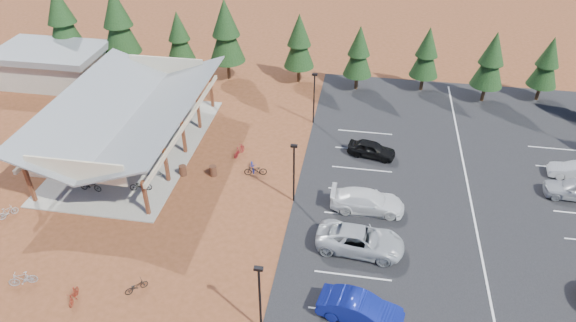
{
  "coord_description": "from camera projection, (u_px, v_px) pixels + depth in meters",
  "views": [
    {
      "loc": [
        9.68,
        -28.4,
        25.16
      ],
      "look_at": [
        4.19,
        4.22,
        2.11
      ],
      "focal_mm": 32.0,
      "sensor_mm": 36.0,
      "label": 1
    }
  ],
  "objects": [
    {
      "name": "bike_9",
      "position": [
        8.0,
        212.0,
        37.83
      ],
      "size": [
        1.17,
        1.46,
        0.89
      ],
      "primitive_type": "imported",
      "rotation": [
        0.0,
        0.0,
        2.55
      ],
      "color": "#9C9FA4",
      "rests_on": "ground"
    },
    {
      "name": "car_3",
      "position": [
        367.0,
        201.0,
        38.26
      ],
      "size": [
        5.51,
        2.26,
        1.6
      ],
      "primitive_type": "imported",
      "rotation": [
        0.0,
        0.0,
        1.57
      ],
      "color": "white",
      "rests_on": "asphalt_lot"
    },
    {
      "name": "trash_bin_0",
      "position": [
        183.0,
        171.0,
        42.1
      ],
      "size": [
        0.6,
        0.6,
        0.9
      ],
      "primitive_type": "cylinder",
      "color": "#4B2A1B",
      "rests_on": "ground"
    },
    {
      "name": "asphalt_lot",
      "position": [
        473.0,
        211.0,
        38.57
      ],
      "size": [
        27.0,
        44.0,
        0.04
      ],
      "primitive_type": "cube",
      "color": "black",
      "rests_on": "ground"
    },
    {
      "name": "pine_2",
      "position": [
        179.0,
        36.0,
        55.79
      ],
      "size": [
        3.1,
        3.1,
        7.22
      ],
      "color": "#382314",
      "rests_on": "ground"
    },
    {
      "name": "pine_7",
      "position": [
        491.0,
        60.0,
        50.37
      ],
      "size": [
        3.19,
        3.19,
        7.43
      ],
      "color": "#382314",
      "rests_on": "ground"
    },
    {
      "name": "outbuilding",
      "position": [
        52.0,
        65.0,
        55.35
      ],
      "size": [
        11.0,
        7.0,
        3.9
      ],
      "color": "#ADA593",
      "rests_on": "ground"
    },
    {
      "name": "pine_5",
      "position": [
        359.0,
        51.0,
        52.72
      ],
      "size": [
        3.01,
        3.01,
        7.02
      ],
      "color": "#382314",
      "rests_on": "ground"
    },
    {
      "name": "pine_0",
      "position": [
        61.0,
        18.0,
        56.54
      ],
      "size": [
        4.05,
        4.05,
        9.44
      ],
      "color": "#382314",
      "rests_on": "ground"
    },
    {
      "name": "concrete_pad",
      "position": [
        136.0,
        147.0,
        45.68
      ],
      "size": [
        10.6,
        18.6,
        0.1
      ],
      "primitive_type": "cube",
      "color": "gray",
      "rests_on": "ground"
    },
    {
      "name": "pine_3",
      "position": [
        226.0,
        31.0,
        54.14
      ],
      "size": [
        3.85,
        3.85,
        8.96
      ],
      "color": "#382314",
      "rests_on": "ground"
    },
    {
      "name": "bike_15",
      "position": [
        239.0,
        150.0,
        44.49
      ],
      "size": [
        0.94,
        1.67,
        0.97
      ],
      "primitive_type": "imported",
      "rotation": [
        0.0,
        0.0,
        2.82
      ],
      "color": "maroon",
      "rests_on": "ground"
    },
    {
      "name": "car_9",
      "position": [
        576.0,
        171.0,
        41.57
      ],
      "size": [
        4.24,
        1.92,
        1.35
      ],
      "primitive_type": "imported",
      "rotation": [
        0.0,
        0.0,
        -1.69
      ],
      "color": "white",
      "rests_on": "asphalt_lot"
    },
    {
      "name": "bike_16",
      "position": [
        255.0,
        170.0,
        42.07
      ],
      "size": [
        1.97,
        1.0,
        0.99
      ],
      "primitive_type": "imported",
      "rotation": [
        0.0,
        0.0,
        4.91
      ],
      "color": "black",
      "rests_on": "ground"
    },
    {
      "name": "car_1",
      "position": [
        360.0,
        309.0,
        30.02
      ],
      "size": [
        5.28,
        2.69,
        1.66
      ],
      "primitive_type": "imported",
      "rotation": [
        0.0,
        0.0,
        1.38
      ],
      "color": "navy",
      "rests_on": "asphalt_lot"
    },
    {
      "name": "bike_3",
      "position": [
        132.0,
        105.0,
        50.97
      ],
      "size": [
        1.75,
        0.99,
        1.01
      ],
      "primitive_type": "imported",
      "rotation": [
        0.0,
        0.0,
        1.25
      ],
      "color": "maroon",
      "rests_on": "concrete_pad"
    },
    {
      "name": "pine_6",
      "position": [
        427.0,
        53.0,
        52.57
      ],
      "size": [
        2.99,
        2.99,
        6.97
      ],
      "color": "#382314",
      "rests_on": "ground"
    },
    {
      "name": "pine_4",
      "position": [
        299.0,
        41.0,
        53.93
      ],
      "size": [
        3.29,
        3.29,
        7.66
      ],
      "color": "#382314",
      "rests_on": "ground"
    },
    {
      "name": "bike_1",
      "position": [
        84.0,
        154.0,
        43.93
      ],
      "size": [
        1.52,
        0.45,
        0.91
      ],
      "primitive_type": "imported",
      "rotation": [
        0.0,
        0.0,
        1.55
      ],
      "color": "gray",
      "rests_on": "concrete_pad"
    },
    {
      "name": "bike_pavilion",
      "position": [
        129.0,
        110.0,
        43.52
      ],
      "size": [
        11.65,
        19.4,
        4.97
      ],
      "color": "#5D241A",
      "rests_on": "concrete_pad"
    },
    {
      "name": "bike_5",
      "position": [
        152.0,
        171.0,
        41.8
      ],
      "size": [
        1.67,
        0.53,
        0.99
      ],
      "primitive_type": "imported",
      "rotation": [
        0.0,
        0.0,
        1.61
      ],
      "color": "gray",
      "rests_on": "concrete_pad"
    },
    {
      "name": "bike_6",
      "position": [
        149.0,
        136.0,
        46.25
      ],
      "size": [
        2.0,
        0.95,
        1.01
      ],
      "primitive_type": "imported",
      "rotation": [
        0.0,
        0.0,
        1.42
      ],
      "color": "navy",
      "rests_on": "concrete_pad"
    },
    {
      "name": "car_8",
      "position": [
        576.0,
        189.0,
        39.47
      ],
      "size": [
        4.74,
        2.13,
        1.58
      ],
      "primitive_type": "imported",
      "rotation": [
        0.0,
        0.0,
        -1.63
      ],
      "color": "#A7A9AF",
      "rests_on": "asphalt_lot"
    },
    {
      "name": "bike_14",
      "position": [
        253.0,
        166.0,
        42.68
      ],
      "size": [
        1.07,
        1.68,
        0.83
      ],
      "primitive_type": "imported",
      "rotation": [
        0.0,
        0.0,
        0.36
      ],
      "color": "navy",
      "rests_on": "ground"
    },
    {
      "name": "car_2",
      "position": [
        360.0,
        240.0,
        34.78
      ],
      "size": [
        6.18,
        3.24,
        1.66
      ],
      "primitive_type": "imported",
      "rotation": [
        0.0,
        0.0,
        1.49
      ],
      "color": "#B1B5BA",
      "rests_on": "asphalt_lot"
    },
    {
      "name": "bike_4",
      "position": [
        141.0,
        185.0,
        40.27
      ],
      "size": [
        1.84,
        0.97,
        0.92
      ],
      "primitive_type": "imported",
      "rotation": [
        0.0,
        0.0,
        1.79
      ],
      "color": "black",
      "rests_on": "concrete_pad"
    },
    {
      "name": "lamp_post_0",
      "position": [
        260.0,
        295.0,
        28.2
      ],
      "size": [
        0.5,
        0.25,
        5.14
      ],
      "color": "black",
      "rests_on": "ground"
    },
    {
      "name": "car_4",
      "position": [
        372.0,
        149.0,
        44.2
      ],
      "size": [
        4.33,
        2.4,
        1.39
      ],
      "primitive_type": "imported",
      "rotation": [
        0.0,
        0.0,
        1.38
      ],
      "color": "black",
      "rests_on": "asphalt_lot"
    },
    {
      "name": "pine_1",
      "position": [
        118.0,
        21.0,
        55.51
      ],
      "size": [
        4.11,
        4.11,
        9.58
      ],
      "color": "#382314",
      "rests_on": "ground"
    },
    {
      "name": "pine_8",
      "position": [
        548.0,
        62.0,
        50.8
      ],
      "size": [
        2.92,
        2.92,
        6.81
      ],
      "color": "#382314",
      "rests_on": "ground"
    },
    {
      "name": "trash_bin_1",
      "position": [
        213.0,
        171.0,
        42.06
      ],
      "size": [
        0.6,
        0.6,
        0.9
      ],
      "primitive_type": "cylinder",
      "color": "#4B2A1B",
      "rests_on": "ground"
    },
    {
      "name": "bike_2",
      "position": [
        122.0,
        122.0,
        48.39
      ],
      "size": [
        1.71,
        0.76,
        0.87
      ],
      "primitive_type": "imported",
      "rotation": [
        0.0,
        0.0,
        1.46
      ],
      "color": "navy",
      "rests_on": "concrete_pad"
    },
    {
      "name": "bike_13",
      "position": [
        23.0,
        279.0,
        32.41
      ],
      "size": [
        1.78,
        1.18,
        1.04
      ],
      "primitive_type": "imported",
      "rotation": [
        0.0,
        0.0,
        5.15
      ],
      "color": "gray",
      "rests_on": "ground"
    },
    {
      "name": "lamp_post_1",
      "position": [
        294.0,
        169.0,
        37.91
      ],
      "size": [
        0.5,
        0.25,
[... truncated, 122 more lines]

